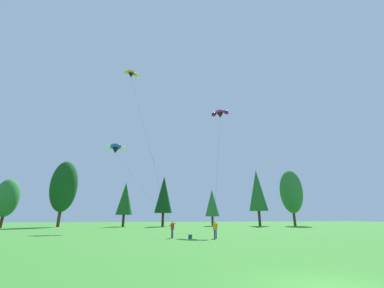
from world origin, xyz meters
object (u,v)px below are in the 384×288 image
(parafoil_kite_high_orange, at_px, (131,74))
(parafoil_kite_far_blue_white, at_px, (116,148))
(parafoil_kite_mid_magenta, at_px, (220,114))
(kite_flyer_mid, at_px, (215,228))
(backpack, at_px, (190,237))
(kite_flyer_near, at_px, (172,228))

(parafoil_kite_high_orange, relative_size, parafoil_kite_far_blue_white, 1.41)
(parafoil_kite_mid_magenta, distance_m, parafoil_kite_far_blue_white, 19.95)
(kite_flyer_mid, height_order, parafoil_kite_high_orange, parafoil_kite_high_orange)
(kite_flyer_mid, xyz_separation_m, backpack, (-2.50, 0.31, -0.79))
(kite_flyer_mid, xyz_separation_m, parafoil_kite_mid_magenta, (6.03, 14.17, 19.50))
(parafoil_kite_far_blue_white, bearing_deg, parafoil_kite_mid_magenta, -11.94)
(kite_flyer_near, xyz_separation_m, parafoil_kite_far_blue_white, (-8.19, 16.52, 12.73))
(parafoil_kite_far_blue_white, bearing_deg, kite_flyer_near, -63.64)
(kite_flyer_near, height_order, parafoil_kite_high_orange, parafoil_kite_high_orange)
(parafoil_kite_far_blue_white, height_order, backpack, parafoil_kite_far_blue_white)
(parafoil_kite_far_blue_white, bearing_deg, kite_flyer_mid, -55.67)
(kite_flyer_mid, distance_m, backpack, 2.64)
(kite_flyer_mid, distance_m, parafoil_kite_mid_magenta, 24.85)
(kite_flyer_near, distance_m, parafoil_kite_far_blue_white, 22.41)
(kite_flyer_near, distance_m, kite_flyer_mid, 4.41)
(backpack, bearing_deg, parafoil_kite_mid_magenta, -87.01)
(parafoil_kite_high_orange, xyz_separation_m, parafoil_kite_mid_magenta, (16.40, 1.70, -5.07))
(parafoil_kite_high_orange, height_order, parafoil_kite_far_blue_white, parafoil_kite_high_orange)
(backpack, bearing_deg, kite_flyer_mid, -152.36)
(parafoil_kite_far_blue_white, xyz_separation_m, backpack, (9.83, -17.75, -13.53))
(parafoil_kite_high_orange, distance_m, parafoil_kite_mid_magenta, 17.25)
(backpack, bearing_deg, kite_flyer_near, -2.17)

